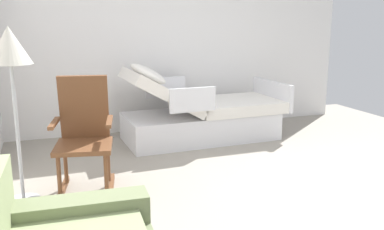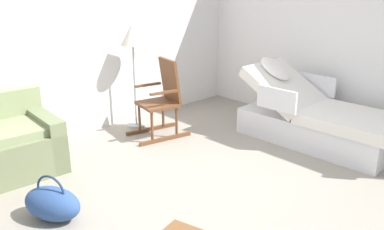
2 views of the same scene
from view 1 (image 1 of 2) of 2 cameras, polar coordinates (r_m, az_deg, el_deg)
The scene contains 5 objects.
ground_plane at distance 3.93m, azimuth 10.89°, elevation -10.34°, with size 6.48×6.48×0.00m, color gray.
side_wall at distance 6.04m, azimuth -1.57°, elevation 11.04°, with size 0.10×5.00×2.70m, color white.
hospital_bed at distance 5.48m, azimuth 1.17°, elevation -0.13°, with size 1.06×2.09×1.06m.
rocking_chair at distance 3.86m, azimuth -14.33°, elevation -3.03°, with size 0.84×0.61×1.05m.
floor_lamp at distance 3.66m, azimuth -23.28°, elevation 7.08°, with size 0.34×0.34×1.48m.
Camera 1 is at (-3.09, 1.89, 1.52)m, focal length 39.55 mm.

